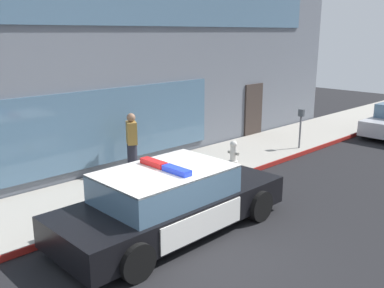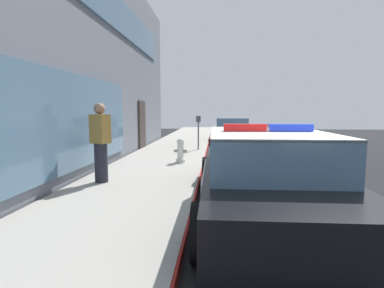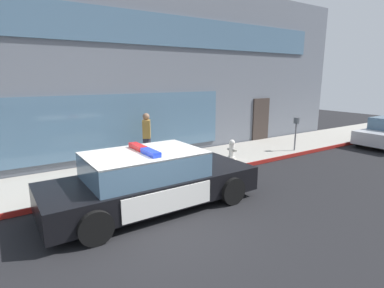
{
  "view_description": "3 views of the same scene",
  "coord_description": "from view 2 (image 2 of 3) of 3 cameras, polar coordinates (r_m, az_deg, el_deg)",
  "views": [
    {
      "loc": [
        -4.95,
        -5.12,
        4.0
      ],
      "look_at": [
        2.42,
        2.51,
        1.22
      ],
      "focal_mm": 39.99,
      "sensor_mm": 36.0,
      "label": 1
    },
    {
      "loc": [
        -4.55,
        1.79,
        1.7
      ],
      "look_at": [
        3.11,
        2.41,
        0.86
      ],
      "focal_mm": 28.59,
      "sensor_mm": 36.0,
      "label": 2
    },
    {
      "loc": [
        -2.56,
        -5.25,
        3.06
      ],
      "look_at": [
        2.62,
        2.63,
        0.98
      ],
      "focal_mm": 28.38,
      "sensor_mm": 36.0,
      "label": 3
    }
  ],
  "objects": [
    {
      "name": "fire_hydrant",
      "position": [
        9.18,
        -2.16,
        -1.24
      ],
      "size": [
        0.34,
        0.39,
        0.73
      ],
      "color": "silver",
      "rests_on": "sidewalk"
    },
    {
      "name": "parking_meter",
      "position": [
        12.11,
        1.19,
        3.33
      ],
      "size": [
        0.12,
        0.18,
        1.34
      ],
      "color": "slate",
      "rests_on": "sidewalk"
    },
    {
      "name": "police_cruiser",
      "position": [
        5.09,
        13.36,
        -5.48
      ],
      "size": [
        5.08,
        2.17,
        1.49
      ],
      "rotation": [
        0.0,
        0.0,
        0.01
      ],
      "color": "black",
      "rests_on": "ground"
    },
    {
      "name": "curb_red_paint",
      "position": [
        4.84,
        -0.26,
        -13.35
      ],
      "size": [
        28.8,
        0.04,
        0.14
      ],
      "primitive_type": "cube",
      "color": "maroon",
      "rests_on": "ground"
    },
    {
      "name": "pedestrian_on_sidewalk",
      "position": [
        6.86,
        -16.7,
        0.25
      ],
      "size": [
        0.42,
        0.48,
        1.71
      ],
      "rotation": [
        0.0,
        0.0,
        5.79
      ],
      "color": "#23232D",
      "rests_on": "sidewalk"
    },
    {
      "name": "car_down_street",
      "position": [
        17.38,
        7.36,
        2.7
      ],
      "size": [
        4.55,
        2.07,
        1.29
      ],
      "rotation": [
        0.0,
        0.0,
        -0.0
      ],
      "color": "#B7B7BC",
      "rests_on": "ground"
    },
    {
      "name": "ground",
      "position": [
        5.18,
        25.31,
        -13.54
      ],
      "size": [
        48.0,
        48.0,
        0.0
      ],
      "primitive_type": "plane",
      "color": "black"
    },
    {
      "name": "sidewalk",
      "position": [
        5.13,
        -15.92,
        -12.45
      ],
      "size": [
        48.0,
        2.69,
        0.15
      ],
      "primitive_type": "cube",
      "color": "#A39E93",
      "rests_on": "ground"
    }
  ]
}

